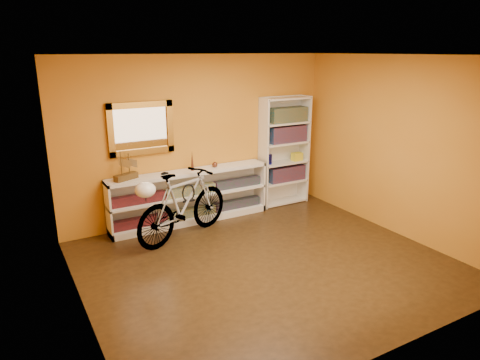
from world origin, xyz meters
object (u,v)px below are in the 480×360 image
console_unit (190,197)px  bicycle (184,205)px  helmet (145,190)px  bookcase (284,151)px

console_unit → bicycle: size_ratio=1.50×
console_unit → helmet: bearing=-141.6°
bicycle → console_unit: bearing=-52.8°
helmet → console_unit: bearing=38.4°
console_unit → bicycle: 0.62m
console_unit → bicycle: bearing=-122.1°
bookcase → bicycle: 2.24m
bookcase → bicycle: (-2.13, -0.54, -0.44)m
helmet → bookcase: bearing=15.7°
bicycle → helmet: bicycle is taller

